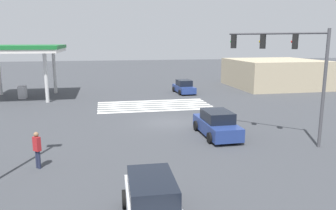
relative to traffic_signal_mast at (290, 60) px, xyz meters
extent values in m
plane|color=#3D3F44|center=(6.00, -6.00, -4.92)|extent=(155.19, 155.19, 0.00)
cube|color=silver|center=(6.00, -14.90, -4.91)|extent=(10.50, 0.60, 0.01)
cube|color=silver|center=(6.00, -13.95, -4.91)|extent=(10.50, 0.60, 0.01)
cube|color=silver|center=(6.00, -13.00, -4.91)|extent=(10.50, 0.60, 0.01)
cube|color=silver|center=(6.00, -12.05, -4.91)|extent=(10.50, 0.60, 0.01)
cube|color=silver|center=(6.00, -11.10, -4.91)|extent=(10.50, 0.60, 0.01)
cube|color=silver|center=(6.00, -10.15, -4.91)|extent=(10.50, 0.60, 0.01)
cylinder|color=#47474C|center=(-1.38, 1.38, -1.58)|extent=(0.18, 0.18, 6.67)
cylinder|color=#47474C|center=(0.65, -0.65, 1.51)|extent=(4.13, 4.13, 0.12)
cube|color=black|center=(-0.16, 0.16, 1.04)|extent=(0.40, 0.40, 0.84)
sphere|color=red|center=(-0.05, 0.05, 1.04)|extent=(0.16, 0.16, 0.16)
cube|color=black|center=(1.15, -1.15, 1.04)|extent=(0.40, 0.40, 0.84)
sphere|color=gold|center=(1.27, -1.27, 1.04)|extent=(0.16, 0.16, 0.16)
cube|color=black|center=(2.47, -2.47, 1.04)|extent=(0.40, 0.40, 0.84)
sphere|color=green|center=(2.58, -2.58, 1.04)|extent=(0.16, 0.16, 0.16)
cube|color=navy|center=(3.65, -1.93, -4.33)|extent=(1.85, 4.63, 0.80)
cube|color=black|center=(3.64, -1.81, -3.60)|extent=(1.64, 2.24, 0.67)
cylinder|color=black|center=(4.58, -3.35, -4.58)|extent=(0.23, 0.67, 0.67)
cylinder|color=black|center=(2.73, -3.37, -4.58)|extent=(0.23, 0.67, 0.67)
cylinder|color=black|center=(4.56, -0.49, -4.58)|extent=(0.23, 0.67, 0.67)
cylinder|color=black|center=(2.71, -0.51, -4.58)|extent=(0.23, 0.67, 0.67)
cube|color=silver|center=(9.20, 7.58, -4.36)|extent=(1.81, 4.47, 0.73)
cube|color=black|center=(9.19, 7.25, -3.68)|extent=(1.59, 2.56, 0.63)
cylinder|color=black|center=(8.30, 6.24, -4.58)|extent=(0.24, 0.68, 0.67)
cylinder|color=black|center=(10.03, 6.18, -4.58)|extent=(0.24, 0.68, 0.67)
cube|color=navy|center=(1.52, -19.07, -4.40)|extent=(1.90, 4.21, 0.69)
cube|color=black|center=(1.52, -19.02, -3.71)|extent=(1.61, 1.98, 0.68)
cylinder|color=black|center=(2.45, -20.30, -4.61)|extent=(0.25, 0.63, 0.62)
cylinder|color=black|center=(0.74, -20.40, -4.61)|extent=(0.25, 0.63, 0.62)
cylinder|color=black|center=(2.31, -17.75, -4.61)|extent=(0.25, 0.63, 0.62)
cylinder|color=black|center=(0.60, -17.85, -4.61)|extent=(0.25, 0.63, 0.62)
cube|color=silver|center=(19.05, -19.07, 0.09)|extent=(8.42, 8.42, 0.35)
cube|color=#196B2D|center=(19.05, -19.07, 0.44)|extent=(8.59, 8.59, 0.36)
cube|color=#B2B2B7|center=(19.05, -19.07, -4.27)|extent=(0.70, 1.10, 1.30)
cylinder|color=silver|center=(16.10, -22.02, -2.50)|extent=(0.36, 0.36, 4.83)
cylinder|color=silver|center=(16.10, -16.12, -2.50)|extent=(0.36, 0.36, 4.83)
cube|color=tan|center=(-11.29, -21.91, -3.14)|extent=(10.59, 10.59, 3.55)
cylinder|color=#232842|center=(13.91, 1.53, -4.48)|extent=(0.14, 0.14, 0.87)
cylinder|color=#232842|center=(13.79, 1.64, -4.48)|extent=(0.14, 0.14, 0.87)
cube|color=#B22328|center=(13.85, 1.59, -3.70)|extent=(0.41, 0.41, 0.69)
sphere|color=#8C6647|center=(13.85, 1.59, -3.24)|extent=(0.24, 0.24, 0.24)
camera|label=1|loc=(10.65, 17.34, 1.12)|focal=35.00mm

